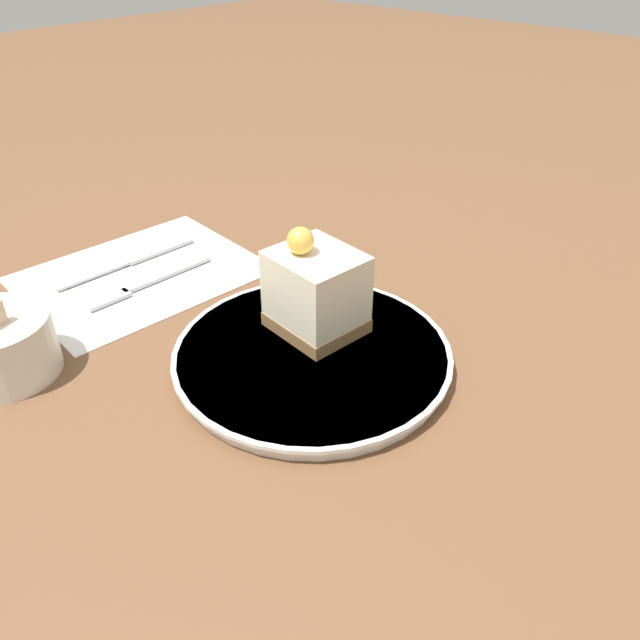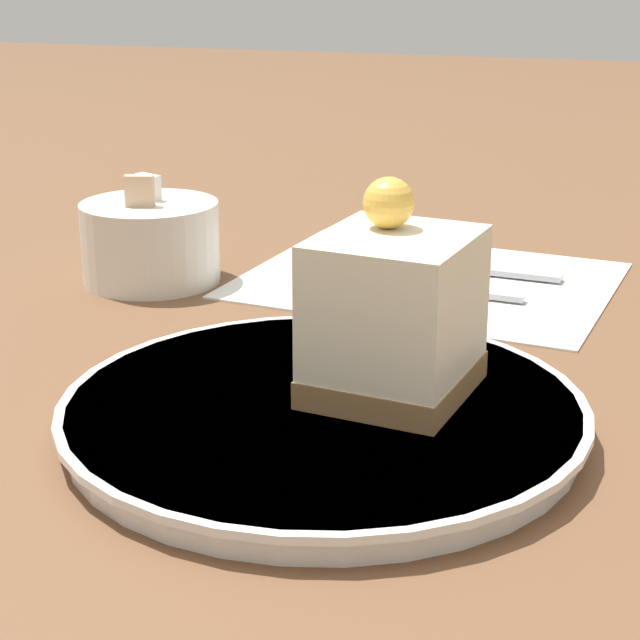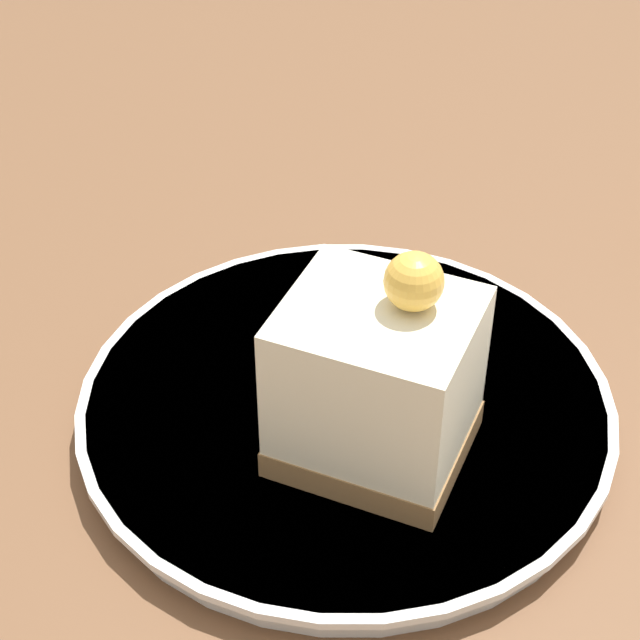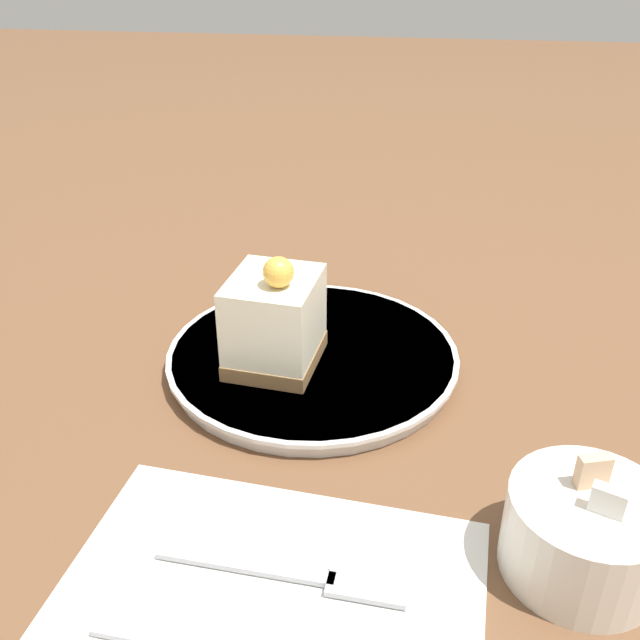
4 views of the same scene
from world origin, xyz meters
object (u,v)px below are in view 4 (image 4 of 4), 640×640
Objects in this scene: sugar_bowl at (585,533)px; cake_slice at (275,319)px; fork at (299,575)px; plate at (313,358)px.

cake_slice is at bearing -128.74° from sugar_bowl.
cake_slice is at bearing -161.66° from fork.
plate is 0.24m from fork.
fork is (0.24, 0.03, -0.00)m from plate.
fork is (0.22, 0.06, -0.05)m from cake_slice.
fork is 0.18m from sugar_bowl.
cake_slice reaches higher than plate.
cake_slice is 0.30m from sugar_bowl.
sugar_bowl reaches higher than plate.
sugar_bowl is (-0.04, 0.17, 0.02)m from fork.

